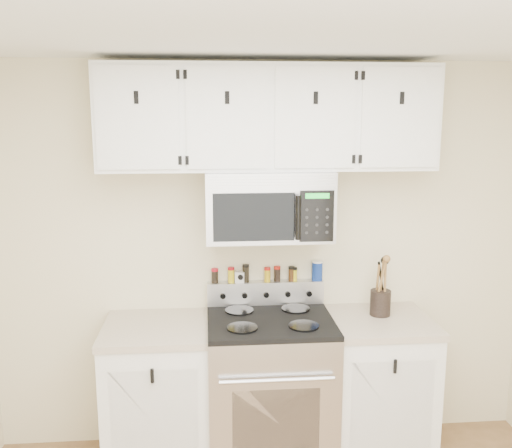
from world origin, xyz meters
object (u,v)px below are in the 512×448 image
Objects in this scene: microwave at (269,205)px; salt_canister at (317,271)px; range at (270,389)px; utensil_crock at (380,301)px.

microwave reaches higher than salt_canister.
utensil_crock reaches higher than range.
utensil_crock is (0.71, 0.08, 0.53)m from range.
utensil_crock is at bearing -28.27° from salt_canister.
range is at bearing -90.23° from microwave.
microwave is 0.60m from salt_canister.
microwave reaches higher than utensil_crock.
range is 8.55× the size of salt_canister.
utensil_crock is 0.44m from salt_canister.
utensil_crock is 2.92× the size of salt_canister.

